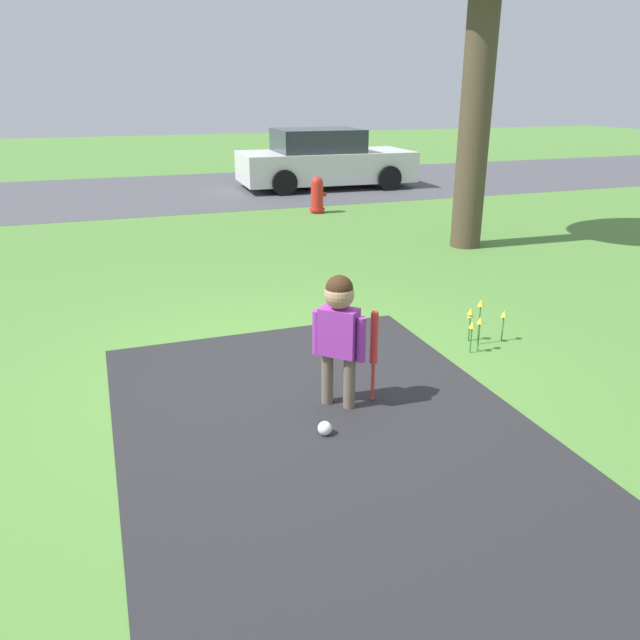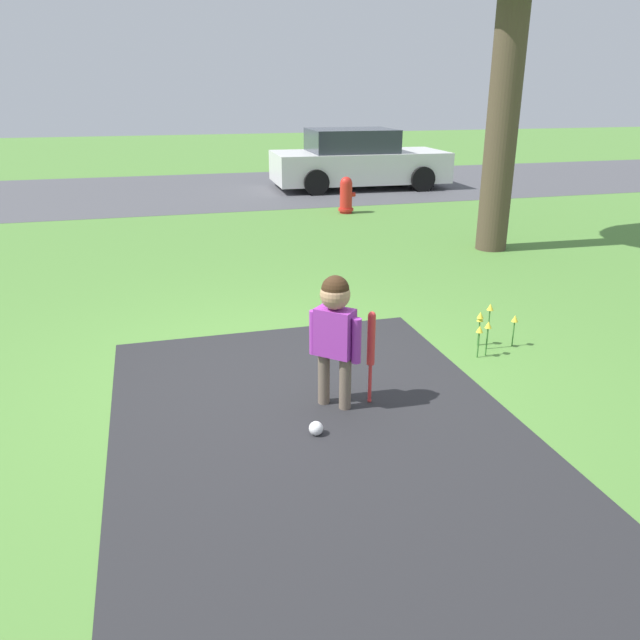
{
  "view_description": "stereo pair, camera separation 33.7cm",
  "coord_description": "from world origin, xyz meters",
  "px_view_note": "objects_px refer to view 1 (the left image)",
  "views": [
    {
      "loc": [
        -1.27,
        -4.52,
        2.22
      ],
      "look_at": [
        0.25,
        -0.25,
        0.54
      ],
      "focal_mm": 35.0,
      "sensor_mm": 36.0,
      "label": 1
    },
    {
      "loc": [
        -0.95,
        -4.62,
        2.22
      ],
      "look_at": [
        0.25,
        -0.25,
        0.54
      ],
      "focal_mm": 35.0,
      "sensor_mm": 36.0,
      "label": 2
    }
  ],
  "objects_px": {
    "baseball_bat": "(374,343)",
    "fire_hydrant": "(317,195)",
    "parked_car": "(324,161)",
    "sports_ball": "(325,428)",
    "child": "(339,323)"
  },
  "relations": [
    {
      "from": "fire_hydrant",
      "to": "baseball_bat",
      "type": "bearing_deg",
      "value": -106.32
    },
    {
      "from": "baseball_bat",
      "to": "fire_hydrant",
      "type": "xyz_separation_m",
      "value": [
        2.17,
        7.39,
        -0.14
      ]
    },
    {
      "from": "baseball_bat",
      "to": "parked_car",
      "type": "xyz_separation_m",
      "value": [
        3.42,
        10.47,
        0.16
      ]
    },
    {
      "from": "baseball_bat",
      "to": "fire_hydrant",
      "type": "relative_size",
      "value": 1.06
    },
    {
      "from": "fire_hydrant",
      "to": "parked_car",
      "type": "relative_size",
      "value": 0.17
    },
    {
      "from": "baseball_bat",
      "to": "parked_car",
      "type": "distance_m",
      "value": 11.02
    },
    {
      "from": "baseball_bat",
      "to": "parked_car",
      "type": "height_order",
      "value": "parked_car"
    },
    {
      "from": "baseball_bat",
      "to": "sports_ball",
      "type": "distance_m",
      "value": 0.75
    },
    {
      "from": "baseball_bat",
      "to": "fire_hydrant",
      "type": "bearing_deg",
      "value": 73.68
    },
    {
      "from": "baseball_bat",
      "to": "fire_hydrant",
      "type": "distance_m",
      "value": 7.71
    },
    {
      "from": "baseball_bat",
      "to": "sports_ball",
      "type": "bearing_deg",
      "value": -145.51
    },
    {
      "from": "child",
      "to": "fire_hydrant",
      "type": "distance_m",
      "value": 7.77
    },
    {
      "from": "sports_ball",
      "to": "baseball_bat",
      "type": "bearing_deg",
      "value": 34.49
    },
    {
      "from": "sports_ball",
      "to": "parked_car",
      "type": "distance_m",
      "value": 11.53
    },
    {
      "from": "child",
      "to": "parked_car",
      "type": "xyz_separation_m",
      "value": [
        3.69,
        10.45,
        -0.02
      ]
    }
  ]
}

